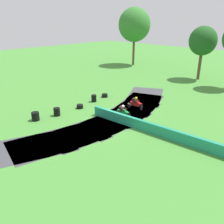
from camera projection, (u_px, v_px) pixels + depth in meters
ground_plane at (114, 121)px, 21.98m from camera, size 120.00×120.00×0.00m
track_asphalt at (107, 118)px, 22.49m from camera, size 8.29×24.88×0.01m
safety_barrier at (161, 131)px, 18.88m from camera, size 14.34×1.32×0.90m
motorcycle_lead_green at (123, 112)px, 22.24m from camera, size 1.68×0.88×1.42m
motorcycle_chase_red at (136, 103)px, 24.50m from camera, size 1.71×1.04×1.43m
tire_stack_near at (35, 116)px, 21.92m from camera, size 0.70×0.70×0.80m
tire_stack_mid_a at (57, 112)px, 22.97m from camera, size 0.62×0.62×0.80m
tire_stack_mid_b at (80, 106)px, 24.95m from camera, size 0.68×0.68×0.40m
tire_stack_far at (94, 98)px, 26.85m from camera, size 0.57×0.57×0.80m
tire_stack_extra_a at (105, 95)px, 28.50m from camera, size 0.70×0.70×0.40m
tree_far_left at (134, 25)px, 45.52m from camera, size 6.10×6.10×10.88m
tree_far_right at (203, 41)px, 34.84m from camera, size 4.02×4.02×7.86m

